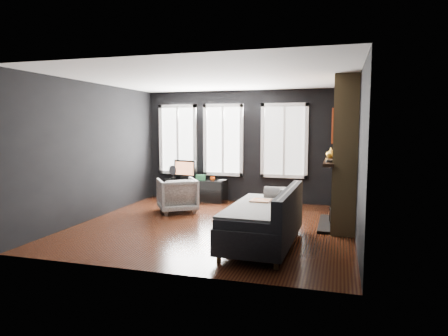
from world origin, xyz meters
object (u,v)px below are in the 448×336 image
(sofa, at_px, (263,217))
(mug, at_px, (213,178))
(mantel_vase, at_px, (331,153))
(monitor, at_px, (185,168))
(armchair, at_px, (177,193))
(media_console, at_px, (196,190))
(book, at_px, (220,176))

(sofa, bearing_deg, mug, 121.90)
(mantel_vase, bearing_deg, monitor, 161.35)
(monitor, xyz_separation_m, mug, (0.75, -0.08, -0.21))
(sofa, bearing_deg, monitor, 130.34)
(armchair, xyz_separation_m, mantel_vase, (3.18, 0.15, 0.92))
(media_console, height_order, monitor, monitor)
(sofa, height_order, mug, sofa)
(armchair, height_order, mantel_vase, mantel_vase)
(media_console, distance_m, mug, 0.58)
(sofa, xyz_separation_m, monitor, (-2.58, 3.24, 0.34))
(book, bearing_deg, media_console, -178.03)
(sofa, distance_m, media_console, 3.98)
(armchair, height_order, monitor, monitor)
(sofa, xyz_separation_m, mantel_vase, (0.95, 2.05, 0.87))
(mug, bearing_deg, armchair, -107.44)
(media_console, height_order, mantel_vase, mantel_vase)
(sofa, relative_size, mug, 17.59)
(sofa, distance_m, armchair, 2.92)
(media_console, relative_size, mug, 12.75)
(mantel_vase, bearing_deg, armchair, -177.30)
(sofa, relative_size, armchair, 2.64)
(mantel_vase, bearing_deg, sofa, -114.90)
(media_console, bearing_deg, sofa, -51.08)
(sofa, bearing_deg, armchair, 141.37)
(monitor, height_order, book, monitor)
(monitor, distance_m, mantel_vase, 3.76)
(mug, height_order, book, book)
(media_console, bearing_deg, armchair, -83.31)
(monitor, bearing_deg, book, 10.90)
(mug, bearing_deg, media_console, 170.38)
(monitor, xyz_separation_m, mantel_vase, (3.53, -1.19, 0.53))
(media_console, relative_size, monitor, 2.56)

